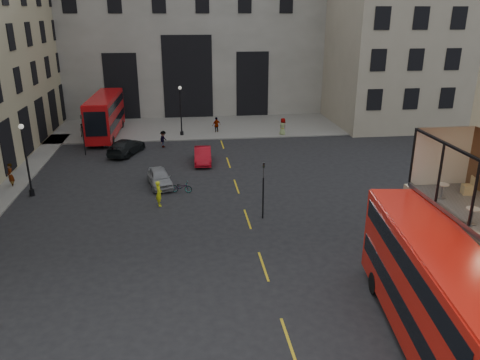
{
  "coord_description": "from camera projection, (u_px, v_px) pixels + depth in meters",
  "views": [
    {
      "loc": [
        -5.94,
        -15.28,
        12.69
      ],
      "look_at": [
        -2.59,
        11.21,
        3.0
      ],
      "focal_mm": 35.0,
      "sensor_mm": 36.0,
      "label": 1
    }
  ],
  "objects": [
    {
      "name": "car_b",
      "position": [
        203.0,
        155.0,
        41.18
      ],
      "size": [
        1.6,
        4.19,
        1.36
      ],
      "primitive_type": "imported",
      "rotation": [
        0.0,
        0.0,
        -0.04
      ],
      "color": "#B10A18",
      "rests_on": "ground"
    },
    {
      "name": "bus_near",
      "position": [
        436.0,
        290.0,
        18.01
      ],
      "size": [
        4.08,
        11.7,
        4.57
      ],
      "color": "red",
      "rests_on": "ground"
    },
    {
      "name": "traffic_light_near",
      "position": [
        263.0,
        183.0,
        29.53
      ],
      "size": [
        0.16,
        0.2,
        3.8
      ],
      "color": "black",
      "rests_on": "ground"
    },
    {
      "name": "cafe_table_far",
      "position": [
        442.0,
        189.0,
        21.31
      ],
      "size": [
        0.54,
        0.54,
        0.68
      ],
      "color": "beige",
      "rests_on": "cafe_floor"
    },
    {
      "name": "cyclist",
      "position": [
        159.0,
        193.0,
        32.04
      ],
      "size": [
        0.56,
        0.73,
        1.79
      ],
      "primitive_type": "imported",
      "rotation": [
        0.0,
        0.0,
        1.78
      ],
      "color": "yellow",
      "rests_on": "ground"
    },
    {
      "name": "pedestrian_d",
      "position": [
        283.0,
        127.0,
        50.18
      ],
      "size": [
        1.01,
        1.11,
        1.9
      ],
      "primitive_type": "imported",
      "rotation": [
        0.0,
        0.0,
        2.15
      ],
      "color": "gray",
      "rests_on": "ground"
    },
    {
      "name": "bicycle",
      "position": [
        181.0,
        187.0,
        34.54
      ],
      "size": [
        1.66,
        0.92,
        0.83
      ],
      "primitive_type": "imported",
      "rotation": [
        0.0,
        0.0,
        1.32
      ],
      "color": "gray",
      "rests_on": "ground"
    },
    {
      "name": "traffic_light_far",
      "position": [
        83.0,
        130.0,
        42.79
      ],
      "size": [
        0.16,
        0.2,
        3.8
      ],
      "color": "black",
      "rests_on": "ground"
    },
    {
      "name": "street_lamp_b",
      "position": [
        181.0,
        114.0,
        49.46
      ],
      "size": [
        0.36,
        0.36,
        5.33
      ],
      "color": "black",
      "rests_on": "ground"
    },
    {
      "name": "ground",
      "position": [
        336.0,
        337.0,
        19.28
      ],
      "size": [
        140.0,
        140.0,
        0.0
      ],
      "primitive_type": "plane",
      "color": "black",
      "rests_on": "ground"
    },
    {
      "name": "bus_far",
      "position": [
        105.0,
        114.0,
        49.39
      ],
      "size": [
        2.74,
        10.93,
        4.34
      ],
      "color": "#B50C0F",
      "rests_on": "ground"
    },
    {
      "name": "car_c",
      "position": [
        126.0,
        147.0,
        43.7
      ],
      "size": [
        3.67,
        5.3,
        1.43
      ],
      "primitive_type": "imported",
      "rotation": [
        0.0,
        0.0,
        2.77
      ],
      "color": "black",
      "rests_on": "ground"
    },
    {
      "name": "building_right",
      "position": [
        398.0,
        31.0,
        55.38
      ],
      "size": [
        16.6,
        18.6,
        20.0
      ],
      "color": "#A29783",
      "rests_on": "ground"
    },
    {
      "name": "pedestrian_a",
      "position": [
        83.0,
        131.0,
        49.22
      ],
      "size": [
        0.76,
        0.6,
        1.54
      ],
      "primitive_type": "imported",
      "rotation": [
        0.0,
        0.0,
        -0.02
      ],
      "color": "gray",
      "rests_on": "ground"
    },
    {
      "name": "pedestrian_e",
      "position": [
        11.0,
        176.0,
        35.36
      ],
      "size": [
        0.65,
        0.8,
        1.89
      ],
      "primitive_type": "imported",
      "rotation": [
        0.0,
        0.0,
        5.04
      ],
      "color": "gray",
      "rests_on": "ground"
    },
    {
      "name": "cafe_chair_d",
      "position": [
        467.0,
        189.0,
        21.79
      ],
      "size": [
        0.5,
        0.5,
        0.88
      ],
      "color": "tan",
      "rests_on": "cafe_floor"
    },
    {
      "name": "gateway",
      "position": [
        186.0,
        38.0,
        60.24
      ],
      "size": [
        35.0,
        10.6,
        18.0
      ],
      "color": "#A19E96",
      "rests_on": "ground"
    },
    {
      "name": "car_a",
      "position": [
        160.0,
        178.0,
        35.76
      ],
      "size": [
        2.33,
        4.15,
        1.33
      ],
      "primitive_type": "imported",
      "rotation": [
        0.0,
        0.0,
        0.2
      ],
      "color": "gray",
      "rests_on": "ground"
    },
    {
      "name": "pedestrian_c",
      "position": [
        217.0,
        125.0,
        51.19
      ],
      "size": [
        1.12,
        0.87,
        1.77
      ],
      "primitive_type": "imported",
      "rotation": [
        0.0,
        0.0,
        3.63
      ],
      "color": "gray",
      "rests_on": "ground"
    },
    {
      "name": "pavement_far",
      "position": [
        182.0,
        127.0,
        53.99
      ],
      "size": [
        40.0,
        12.0,
        0.12
      ],
      "primitive_type": "cube",
      "color": "slate",
      "rests_on": "ground"
    },
    {
      "name": "street_lamp_a",
      "position": [
        27.0,
        164.0,
        33.24
      ],
      "size": [
        0.36,
        0.36,
        5.33
      ],
      "color": "black",
      "rests_on": "ground"
    },
    {
      "name": "cafe_table_mid",
      "position": [
        472.0,
        214.0,
        18.69
      ],
      "size": [
        0.54,
        0.54,
        0.68
      ],
      "color": "beige",
      "rests_on": "cafe_floor"
    },
    {
      "name": "pedestrian_b",
      "position": [
        163.0,
        139.0,
        45.86
      ],
      "size": [
        1.0,
        1.22,
        1.65
      ],
      "primitive_type": "imported",
      "rotation": [
        0.0,
        0.0,
        1.14
      ],
      "color": "gray",
      "rests_on": "ground"
    }
  ]
}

